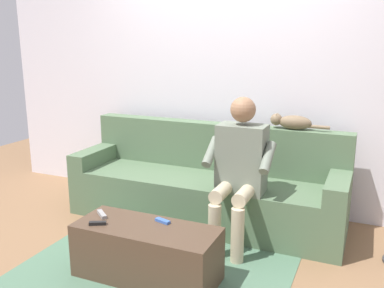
% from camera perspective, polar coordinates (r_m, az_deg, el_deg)
% --- Properties ---
extents(ground_plane, '(8.00, 8.00, 0.00)m').
position_cam_1_polar(ground_plane, '(3.41, -2.84, -14.49)').
color(ground_plane, '#846042').
extents(back_wall, '(5.09, 0.06, 2.61)m').
position_cam_1_polar(back_wall, '(4.14, 4.54, 9.45)').
color(back_wall, silver).
rests_on(back_wall, ground).
extents(couch, '(2.48, 0.73, 0.86)m').
position_cam_1_polar(couch, '(3.90, 1.90, -5.91)').
color(couch, '#516B4C').
rests_on(couch, ground).
extents(coffee_table, '(1.00, 0.41, 0.38)m').
position_cam_1_polar(coffee_table, '(3.03, -6.12, -14.31)').
color(coffee_table, '#4C3828').
rests_on(coffee_table, ground).
extents(person_solo_seated, '(0.53, 0.52, 1.19)m').
position_cam_1_polar(person_solo_seated, '(3.33, 6.38, -2.84)').
color(person_solo_seated, slate).
rests_on(person_solo_seated, ground).
extents(cat_on_backrest, '(0.51, 0.13, 0.13)m').
position_cam_1_polar(cat_on_backrest, '(3.77, 13.29, 2.92)').
color(cat_on_backrest, '#756047').
rests_on(cat_on_backrest, couch).
extents(remote_blue, '(0.12, 0.07, 0.02)m').
position_cam_1_polar(remote_blue, '(2.99, -3.97, -10.31)').
color(remote_blue, '#3860B7').
rests_on(remote_blue, coffee_table).
extents(remote_gray, '(0.13, 0.12, 0.02)m').
position_cam_1_polar(remote_gray, '(3.16, -12.07, -9.24)').
color(remote_gray, gray).
rests_on(remote_gray, coffee_table).
extents(remote_black, '(0.12, 0.08, 0.02)m').
position_cam_1_polar(remote_black, '(3.02, -12.61, -10.38)').
color(remote_black, black).
rests_on(remote_black, coffee_table).
extents(floor_rug, '(1.89, 1.53, 0.01)m').
position_cam_1_polar(floor_rug, '(3.23, -4.70, -16.14)').
color(floor_rug, '#4C7056').
rests_on(floor_rug, ground).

